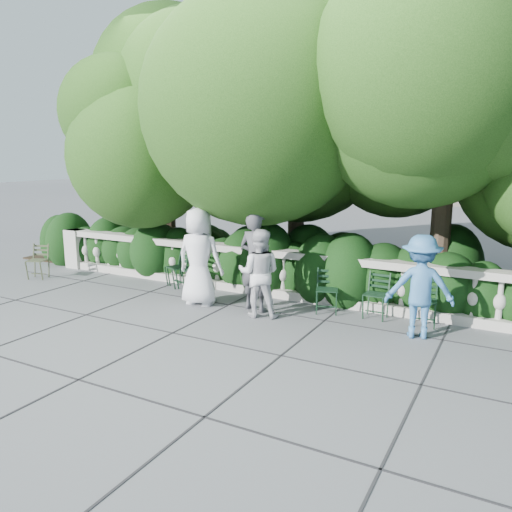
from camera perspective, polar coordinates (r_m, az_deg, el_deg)
The scene contains 15 objects.
ground at distance 9.00m, azimuth -3.06°, elevation -7.38°, with size 90.00×90.00×0.00m, color #52545A.
balustrade at distance 10.38m, azimuth 2.11°, elevation -2.00°, with size 12.00×0.44×1.00m.
shrub_hedge at distance 11.55m, azimuth 4.74°, elevation -3.12°, with size 15.00×2.60×1.70m, color black, non-canonical shape.
tree_canopy at distance 11.16m, azimuth 8.87°, elevation 16.78°, with size 15.04×6.52×6.78m.
chair_a at distance 10.97m, azimuth -7.69°, elevation -3.98°, with size 0.44×0.48×0.84m, color black, non-canonical shape.
chair_b at distance 11.31m, azimuth -9.34°, elevation -3.56°, with size 0.44×0.48×0.84m, color black, non-canonical shape.
chair_c at distance 11.31m, azimuth -9.65°, elevation -3.57°, with size 0.44×0.48×0.84m, color black, non-canonical shape.
chair_d at distance 9.37m, azimuth 8.01°, elevation -6.70°, with size 0.44×0.48×0.84m, color black, non-canonical shape.
chair_e at distance 9.07m, azimuth 18.52°, elevation -7.83°, with size 0.44×0.48×0.84m, color black, non-canonical shape.
chair_f at distance 9.23m, azimuth 13.17°, elevation -7.18°, with size 0.44×0.48×0.84m, color black, non-canonical shape.
chair_weathered at distance 12.91m, azimuth -23.88°, elevation -2.53°, with size 0.44×0.48×0.84m, color black, non-canonical shape.
person_businessman at distance 9.78m, azimuth -6.51°, elevation -0.08°, with size 0.94×0.61×1.92m, color silver.
person_woman_grey at distance 9.33m, azimuth -0.07°, elevation -0.64°, with size 0.69×0.45×1.89m, color #414146.
person_casual_man at distance 9.03m, azimuth 0.37°, elevation -1.96°, with size 0.78×0.61×1.61m, color silver.
person_older_blue at distance 8.41m, azimuth 18.25°, elevation -3.35°, with size 1.08×0.62×1.68m, color teal.
Camera 1 is at (4.47, -7.25, 2.91)m, focal length 35.00 mm.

